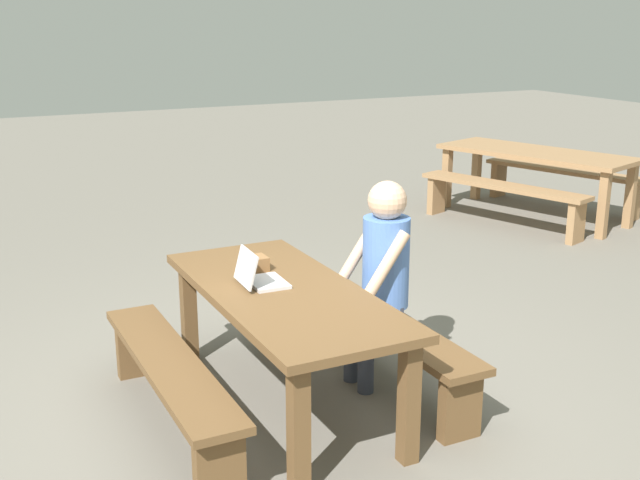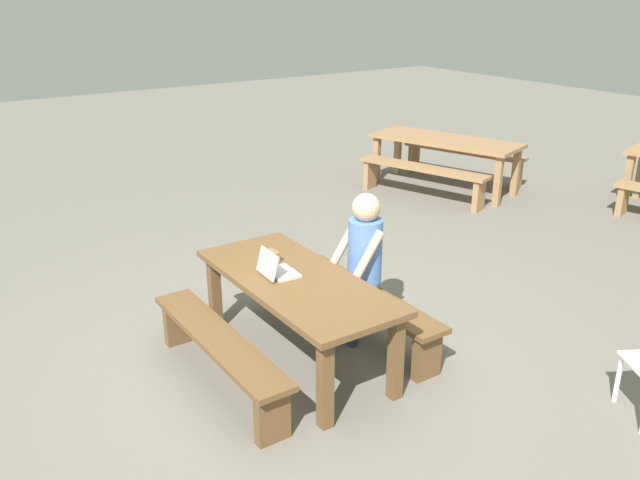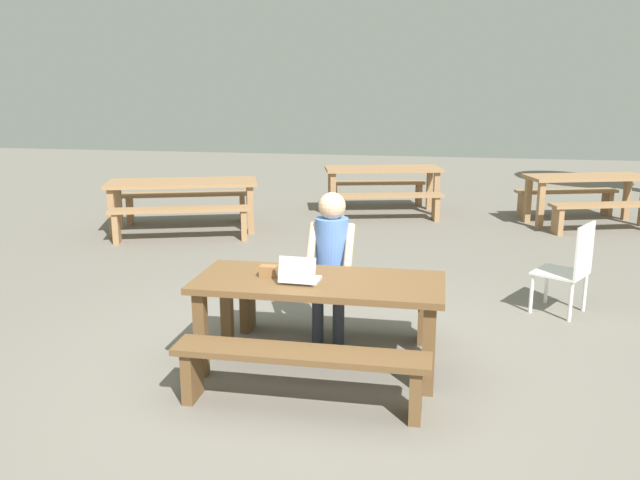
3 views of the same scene
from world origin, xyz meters
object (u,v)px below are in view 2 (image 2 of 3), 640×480
Objects in this scene: small_pouch at (271,256)px; picnic_table_mid at (445,146)px; laptop at (276,269)px; person_seated at (362,256)px; picnic_table_front at (296,290)px.

picnic_table_mid is (-2.47, 4.36, -0.11)m from small_pouch.
person_seated reaches higher than laptop.
picnic_table_front is 0.82× the size of picnic_table_mid.
small_pouch is 0.06× the size of picnic_table_mid.
small_pouch is 5.01m from picnic_table_mid.
picnic_table_mid is at bearing -55.90° from laptop.
person_seated is 4.69m from picnic_table_mid.
person_seated reaches higher than picnic_table_front.
laptop reaches higher than small_pouch.
person_seated is (0.39, 0.64, -0.02)m from small_pouch.
laptop is 0.29m from small_pouch.
laptop reaches higher than picnic_table_front.
person_seated reaches higher than picnic_table_mid.
picnic_table_front is at bearing -139.57° from laptop.
laptop is 0.23× the size of person_seated.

